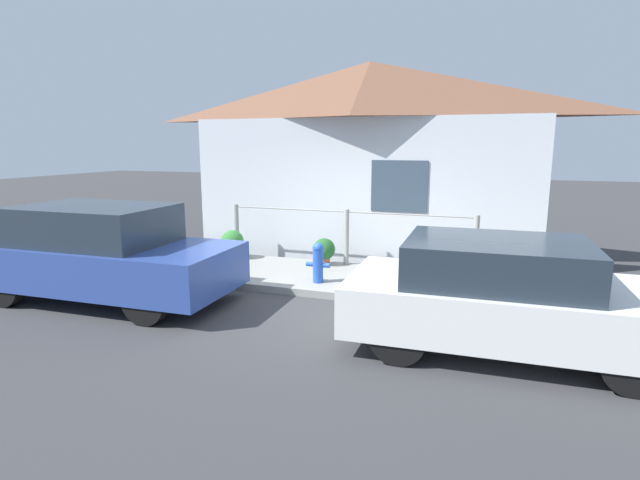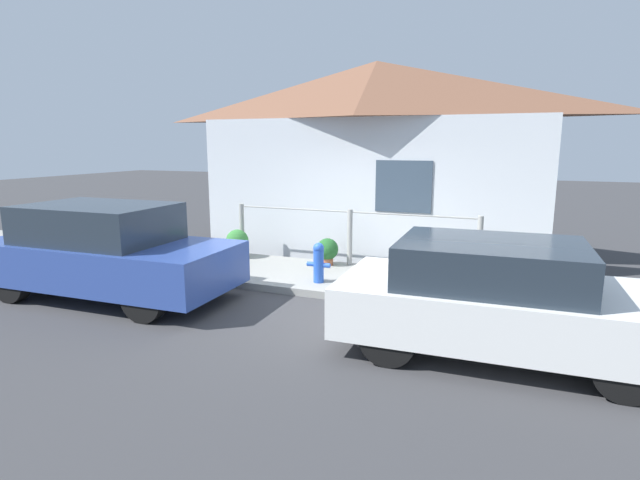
# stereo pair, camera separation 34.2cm
# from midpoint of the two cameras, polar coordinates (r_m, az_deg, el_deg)

# --- Properties ---
(ground_plane) EXTENTS (60.00, 60.00, 0.00)m
(ground_plane) POSITION_cam_midpoint_polar(r_m,az_deg,el_deg) (8.10, 0.26, -6.63)
(ground_plane) COLOR #38383A
(sidewalk) EXTENTS (24.00, 2.04, 0.12)m
(sidewalk) POSITION_cam_midpoint_polar(r_m,az_deg,el_deg) (9.00, 2.68, -4.43)
(sidewalk) COLOR gray
(sidewalk) RESTS_ON ground_plane
(house) EXTENTS (7.56, 2.23, 4.16)m
(house) POSITION_cam_midpoint_polar(r_m,az_deg,el_deg) (11.02, 7.18, 15.44)
(house) COLOR silver
(house) RESTS_ON ground_plane
(fence) EXTENTS (4.90, 0.10, 1.09)m
(fence) POSITION_cam_midpoint_polar(r_m,az_deg,el_deg) (9.66, 4.44, 0.65)
(fence) COLOR #999993
(fence) RESTS_ON sidewalk
(car_left) EXTENTS (4.16, 1.87, 1.50)m
(car_left) POSITION_cam_midpoint_polar(r_m,az_deg,el_deg) (8.62, -22.18, -1.22)
(car_left) COLOR #2D4793
(car_left) RESTS_ON ground_plane
(car_right) EXTENTS (3.80, 1.87, 1.34)m
(car_right) POSITION_cam_midpoint_polar(r_m,az_deg,el_deg) (6.26, 21.19, -6.23)
(car_right) COLOR white
(car_right) RESTS_ON ground_plane
(fire_hydrant) EXTENTS (0.42, 0.19, 0.69)m
(fire_hydrant) POSITION_cam_midpoint_polar(r_m,az_deg,el_deg) (8.45, 1.00, -2.50)
(fire_hydrant) COLOR blue
(fire_hydrant) RESTS_ON sidewalk
(potted_plant_near_hydrant) EXTENTS (0.42, 0.42, 0.53)m
(potted_plant_near_hydrant) POSITION_cam_midpoint_polar(r_m,az_deg,el_deg) (9.66, 1.87, -1.18)
(potted_plant_near_hydrant) COLOR #9E5638
(potted_plant_near_hydrant) RESTS_ON sidewalk
(potted_plant_by_fence) EXTENTS (0.47, 0.47, 0.59)m
(potted_plant_by_fence) POSITION_cam_midpoint_polar(r_m,az_deg,el_deg) (10.40, -8.50, -0.25)
(potted_plant_by_fence) COLOR slate
(potted_plant_by_fence) RESTS_ON sidewalk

